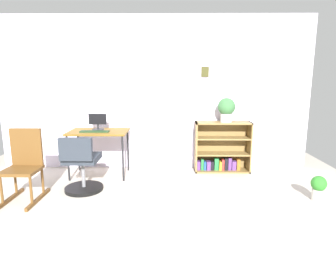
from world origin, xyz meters
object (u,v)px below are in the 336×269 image
at_px(monitor, 98,122).
at_px(potted_plant_floor, 318,187).
at_px(office_chair, 82,168).
at_px(bookshelf_low, 221,149).
at_px(potted_plant_on_shelf, 226,109).
at_px(desk, 99,135).
at_px(rocking_chair, 24,164).
at_px(keyboard, 95,131).

height_order(monitor, potted_plant_floor, monitor).
xyz_separation_m(office_chair, bookshelf_low, (2.05, 0.96, 0.02)).
xyz_separation_m(bookshelf_low, potted_plant_on_shelf, (0.05, -0.06, 0.68)).
distance_m(desk, potted_plant_floor, 3.17).
bearing_deg(potted_plant_on_shelf, bookshelf_low, 129.42).
relative_size(office_chair, potted_plant_floor, 2.47).
distance_m(desk, office_chair, 0.75).
xyz_separation_m(rocking_chair, potted_plant_floor, (3.73, -0.03, -0.28)).
bearing_deg(office_chair, bookshelf_low, 25.08).
relative_size(monitor, rocking_chair, 0.31).
bearing_deg(office_chair, rocking_chair, -161.00).
bearing_deg(rocking_chair, desk, 50.93).
bearing_deg(potted_plant_floor, bookshelf_low, 130.07).
distance_m(monitor, potted_plant_on_shelf, 2.06).
bearing_deg(monitor, office_chair, -93.86).
bearing_deg(office_chair, desk, 83.44).
height_order(office_chair, bookshelf_low, bookshelf_low).
xyz_separation_m(monitor, potted_plant_floor, (3.02, -1.02, -0.67)).
xyz_separation_m(desk, potted_plant_floor, (2.99, -0.94, -0.48)).
distance_m(rocking_chair, potted_plant_on_shelf, 3.03).
bearing_deg(office_chair, potted_plant_floor, -4.78).
relative_size(desk, rocking_chair, 1.00).
height_order(desk, office_chair, office_chair).
bearing_deg(office_chair, keyboard, 85.21).
distance_m(rocking_chair, bookshelf_low, 2.96).
distance_m(office_chair, bookshelf_low, 2.26).
relative_size(bookshelf_low, potted_plant_floor, 2.80).
bearing_deg(office_chair, monitor, 86.14).
relative_size(keyboard, office_chair, 0.55).
height_order(desk, bookshelf_low, bookshelf_low).
distance_m(monitor, potted_plant_floor, 3.26).
relative_size(bookshelf_low, potted_plant_on_shelf, 2.30).
distance_m(office_chair, potted_plant_on_shelf, 2.39).
xyz_separation_m(monitor, rocking_chair, (-0.71, -0.99, -0.39)).
relative_size(keyboard, bookshelf_low, 0.48).
height_order(desk, potted_plant_floor, desk).
bearing_deg(potted_plant_floor, keyboard, 164.72).
distance_m(keyboard, potted_plant_on_shelf, 2.10).
relative_size(rocking_chair, potted_plant_floor, 2.80).
xyz_separation_m(keyboard, bookshelf_low, (2.00, 0.39, -0.37)).
bearing_deg(potted_plant_floor, potted_plant_on_shelf, 130.10).
bearing_deg(monitor, potted_plant_on_shelf, 3.86).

